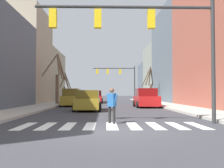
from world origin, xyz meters
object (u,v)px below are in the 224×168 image
(car_parked_left_near, at_px, (72,98))
(street_tree_left_far, at_px, (65,88))
(car_parked_right_far, at_px, (86,96))
(pedestrian_waiting_at_curb, at_px, (112,102))
(traffic_signal_near, at_px, (144,29))
(car_parked_left_mid, at_px, (95,97))
(car_driving_away_lane, at_px, (88,101))
(street_tree_right_near, at_px, (57,79))
(traffic_signal_far, at_px, (119,75))
(car_parked_right_mid, at_px, (146,99))
(street_tree_right_far, at_px, (150,85))

(car_parked_left_near, xyz_separation_m, street_tree_left_far, (-2.32, 10.79, 1.21))
(car_parked_right_far, bearing_deg, pedestrian_waiting_at_curb, -173.84)
(traffic_signal_near, height_order, car_parked_left_mid, traffic_signal_near)
(car_parked_left_mid, xyz_separation_m, car_parked_right_far, (-2.10, 10.76, 0.04))
(car_driving_away_lane, bearing_deg, car_parked_right_far, -175.36)
(traffic_signal_near, distance_m, street_tree_right_near, 20.00)
(traffic_signal_near, height_order, car_parked_left_near, traffic_signal_near)
(car_driving_away_lane, relative_size, car_parked_left_near, 1.06)
(car_driving_away_lane, xyz_separation_m, car_parked_right_far, (-2.11, 25.92, 0.09))
(pedestrian_waiting_at_curb, bearing_deg, car_parked_left_near, 148.19)
(traffic_signal_far, bearing_deg, pedestrian_waiting_at_curb, -93.53)
(traffic_signal_far, relative_size, car_driving_away_lane, 1.49)
(car_parked_right_far, xyz_separation_m, street_tree_right_near, (-2.09, -16.21, 2.10))
(traffic_signal_near, relative_size, street_tree_left_far, 1.92)
(traffic_signal_near, xyz_separation_m, traffic_signal_far, (0.51, 31.81, 0.13))
(car_parked_right_far, height_order, street_tree_left_far, street_tree_left_far)
(car_parked_left_mid, distance_m, car_parked_right_mid, 11.92)
(traffic_signal_near, xyz_separation_m, car_parked_left_mid, (-3.10, 24.03, -3.46))
(pedestrian_waiting_at_curb, distance_m, street_tree_right_near, 19.54)
(car_parked_left_mid, bearing_deg, car_parked_right_mid, 26.30)
(car_parked_left_near, xyz_separation_m, street_tree_right_near, (-2.06, 3.00, 2.10))
(car_parked_right_far, bearing_deg, street_tree_right_near, 172.67)
(traffic_signal_far, bearing_deg, street_tree_right_far, -53.39)
(pedestrian_waiting_at_curb, xyz_separation_m, street_tree_left_far, (-6.10, 26.33, 1.11))
(car_parked_right_far, distance_m, street_tree_left_far, 8.83)
(street_tree_right_far, bearing_deg, street_tree_left_far, 178.75)
(street_tree_right_far, bearing_deg, car_driving_away_lane, -114.49)
(traffic_signal_near, bearing_deg, street_tree_left_far, 105.98)
(car_driving_away_lane, distance_m, car_parked_right_mid, 6.92)
(car_driving_away_lane, distance_m, street_tree_left_far, 18.11)
(car_driving_away_lane, distance_m, car_parked_right_far, 26.01)
(car_driving_away_lane, bearing_deg, street_tree_left_far, -165.73)
(pedestrian_waiting_at_curb, bearing_deg, car_parked_right_far, 140.69)
(car_parked_right_far, bearing_deg, car_driving_away_lane, -175.36)
(car_driving_away_lane, xyz_separation_m, street_tree_left_far, (-4.45, 17.50, 1.31))
(traffic_signal_near, distance_m, car_parked_right_mid, 13.94)
(traffic_signal_far, relative_size, street_tree_right_far, 1.38)
(traffic_signal_far, relative_size, car_parked_left_mid, 1.63)
(traffic_signal_far, distance_m, car_parked_left_mid, 9.30)
(traffic_signal_near, bearing_deg, car_parked_right_far, 98.51)
(pedestrian_waiting_at_curb, bearing_deg, street_tree_right_near, 152.01)
(traffic_signal_far, xyz_separation_m, pedestrian_waiting_at_curb, (-1.96, -31.77, -3.45))
(traffic_signal_near, distance_m, pedestrian_waiting_at_curb, 3.62)
(car_parked_left_near, bearing_deg, traffic_signal_near, -161.45)
(pedestrian_waiting_at_curb, bearing_deg, street_tree_right_far, 121.15)
(traffic_signal_far, height_order, pedestrian_waiting_at_curb, traffic_signal_far)
(car_parked_left_mid, bearing_deg, car_driving_away_lane, 0.01)
(traffic_signal_near, bearing_deg, traffic_signal_far, 89.09)
(car_parked_right_mid, relative_size, car_parked_left_near, 1.03)
(traffic_signal_far, xyz_separation_m, car_parked_left_mid, (-3.61, -7.78, -3.60))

